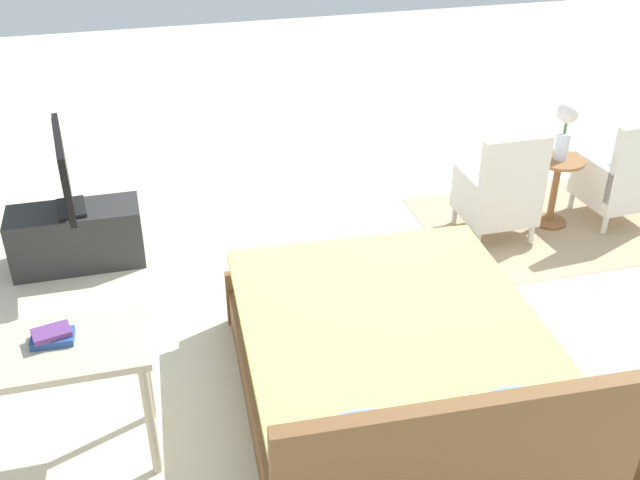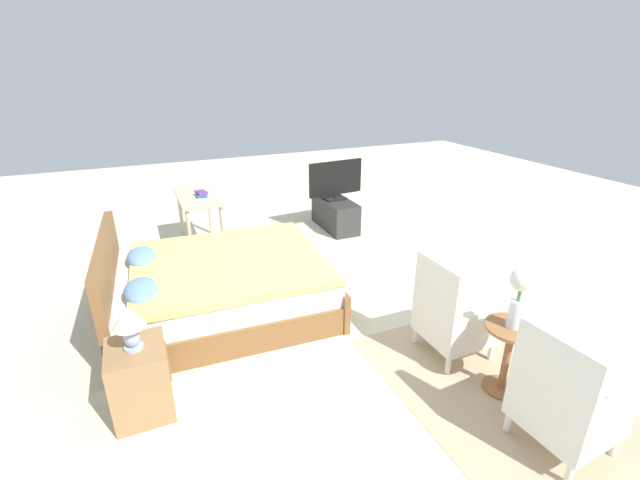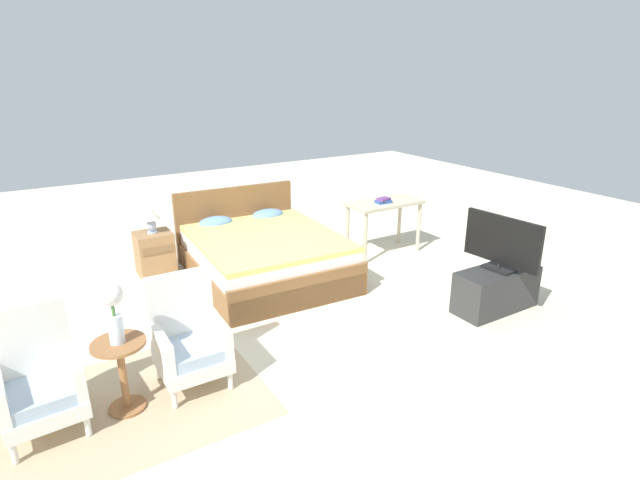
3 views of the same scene
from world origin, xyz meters
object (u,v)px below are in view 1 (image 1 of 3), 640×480
(armchair_by_window_left, at_px, (622,179))
(tv_stand, at_px, (77,237))
(tv_flatscreen, at_px, (64,172))
(armchair_by_window_right, at_px, (500,195))
(bed, at_px, (395,374))
(vanity_desk, at_px, (45,367))
(book_stack, at_px, (52,336))
(flower_vase, at_px, (566,125))
(side_table, at_px, (556,183))

(armchair_by_window_left, height_order, tv_stand, armchair_by_window_left)
(tv_flatscreen, bearing_deg, armchair_by_window_right, 172.42)
(armchair_by_window_left, relative_size, tv_stand, 0.96)
(bed, xyz_separation_m, tv_stand, (1.77, -2.15, -0.07))
(vanity_desk, distance_m, book_stack, 0.16)
(book_stack, bearing_deg, tv_stand, -89.79)
(armchair_by_window_left, relative_size, tv_flatscreen, 1.04)
(flower_vase, height_order, book_stack, flower_vase)
(flower_vase, relative_size, tv_stand, 0.50)
(armchair_by_window_right, distance_m, book_stack, 3.62)
(flower_vase, distance_m, vanity_desk, 4.21)
(side_table, bearing_deg, bed, 41.81)
(armchair_by_window_right, distance_m, tv_flatscreen, 3.30)
(book_stack, bearing_deg, side_table, -156.45)
(bed, bearing_deg, armchair_by_window_right, -130.73)
(book_stack, bearing_deg, vanity_desk, 37.33)
(tv_stand, relative_size, book_stack, 4.51)
(armchair_by_window_left, xyz_separation_m, tv_stand, (4.35, -0.43, -0.15))
(side_table, distance_m, flower_vase, 0.51)
(armchair_by_window_left, bearing_deg, flower_vase, -9.85)
(armchair_by_window_right, bearing_deg, flower_vase, -170.06)
(armchair_by_window_right, xyz_separation_m, vanity_desk, (3.30, 1.60, 0.26))
(armchair_by_window_right, bearing_deg, book_stack, 25.64)
(side_table, relative_size, vanity_desk, 0.57)
(bed, height_order, side_table, bed)
(bed, xyz_separation_m, flower_vase, (-2.03, -1.82, 0.58))
(flower_vase, height_order, vanity_desk, flower_vase)
(armchair_by_window_left, distance_m, side_table, 0.56)
(bed, relative_size, book_stack, 10.22)
(armchair_by_window_right, bearing_deg, vanity_desk, 25.87)
(armchair_by_window_left, xyz_separation_m, book_stack, (4.35, 1.56, 0.40))
(armchair_by_window_left, distance_m, tv_stand, 4.38)
(bed, bearing_deg, tv_flatscreen, -50.53)
(armchair_by_window_right, relative_size, tv_stand, 0.96)
(armchair_by_window_left, relative_size, side_table, 1.56)
(armchair_by_window_right, distance_m, vanity_desk, 3.68)
(armchair_by_window_left, distance_m, armchair_by_window_right, 1.10)
(armchair_by_window_left, xyz_separation_m, tv_flatscreen, (4.36, -0.43, 0.39))
(flower_vase, bearing_deg, book_stack, 23.55)
(bed, height_order, armchair_by_window_left, bed)
(bed, height_order, book_stack, bed)
(tv_stand, xyz_separation_m, tv_flatscreen, (0.00, 0.00, 0.54))
(bed, distance_m, tv_stand, 2.79)
(vanity_desk, bearing_deg, armchair_by_window_right, -154.13)
(tv_stand, height_order, book_stack, book_stack)
(tv_flatscreen, bearing_deg, bed, 129.47)
(vanity_desk, bearing_deg, tv_stand, -91.41)
(tv_stand, bearing_deg, armchair_by_window_left, 174.32)
(armchair_by_window_right, xyz_separation_m, tv_flatscreen, (3.25, -0.43, 0.39))
(bed, distance_m, side_table, 2.72)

